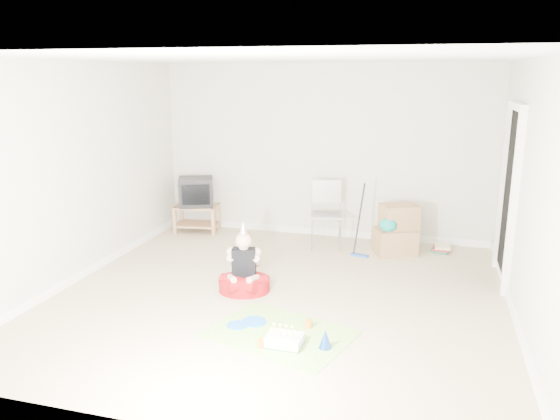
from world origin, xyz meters
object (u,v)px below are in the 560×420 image
(cardboard_boxes, at_px, (396,230))
(seated_woman, at_px, (244,276))
(tv_stand, at_px, (197,216))
(crt_tv, at_px, (196,192))
(folding_chair, at_px, (326,215))
(birthday_cake, at_px, (284,340))

(cardboard_boxes, xyz_separation_m, seated_woman, (-1.58, -1.86, -0.15))
(tv_stand, height_order, crt_tv, crt_tv)
(folding_chair, distance_m, cardboard_boxes, 1.00)
(crt_tv, distance_m, birthday_cake, 4.02)
(crt_tv, relative_size, cardboard_boxes, 0.75)
(cardboard_boxes, xyz_separation_m, birthday_cake, (-0.80, -2.98, -0.29))
(tv_stand, bearing_deg, folding_chair, -5.82)
(cardboard_boxes, distance_m, birthday_cake, 3.10)
(birthday_cake, bearing_deg, tv_stand, 125.57)
(tv_stand, xyz_separation_m, birthday_cake, (2.31, -3.23, -0.21))
(tv_stand, distance_m, birthday_cake, 3.98)
(birthday_cake, bearing_deg, cardboard_boxes, 75.01)
(crt_tv, height_order, folding_chair, folding_chair)
(tv_stand, bearing_deg, birthday_cake, -54.43)
(crt_tv, bearing_deg, seated_woman, -76.38)
(crt_tv, distance_m, seated_woman, 2.64)
(folding_chair, bearing_deg, birthday_cake, -86.32)
(folding_chair, distance_m, birthday_cake, 3.05)
(folding_chair, height_order, birthday_cake, folding_chair)
(cardboard_boxes, bearing_deg, tv_stand, 175.45)
(seated_woman, relative_size, birthday_cake, 2.50)
(cardboard_boxes, relative_size, birthday_cake, 2.04)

